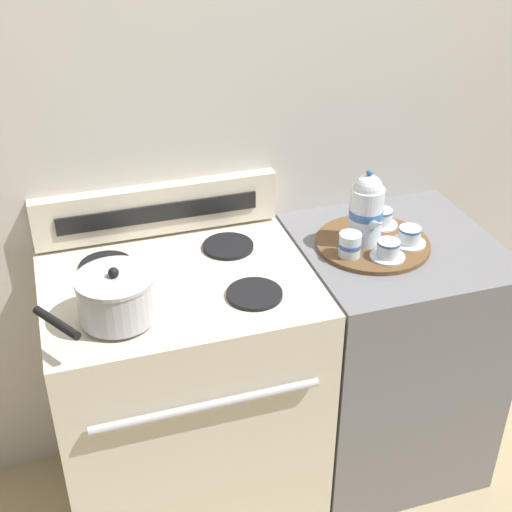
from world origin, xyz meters
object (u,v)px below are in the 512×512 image
stove (186,396)px  teacup_left (388,249)px  teapot (367,209)px  creamer_jug (350,245)px  saucepan (116,297)px  teacup_front (382,218)px  teacup_right (409,236)px  serving_tray (372,243)px

stove → teacup_left: size_ratio=8.45×
teapot → creamer_jug: size_ratio=3.30×
teapot → saucepan: bearing=-168.2°
saucepan → teapot: (0.79, 0.16, 0.05)m
teapot → teacup_front: size_ratio=2.29×
saucepan → teacup_right: bearing=6.9°
teacup_front → teacup_left: bearing=-110.5°
stove → teacup_right: (0.72, -0.03, 0.48)m
saucepan → teapot: teapot is taller
serving_tray → teacup_right: bearing=-24.3°
saucepan → serving_tray: 0.83m
serving_tray → saucepan: bearing=-169.2°
teacup_front → teacup_right: bearing=-77.7°
stove → teacup_front: size_ratio=8.45×
teapot → creamer_jug: 0.13m
stove → teacup_front: teacup_front is taller
saucepan → serving_tray: (0.81, 0.16, -0.07)m
teapot → teacup_front: teapot is taller
teapot → teacup_right: (0.13, -0.05, -0.09)m
stove → creamer_jug: bearing=-4.0°
teacup_left → serving_tray: bearing=90.5°
teacup_left → teacup_front: same height
teacup_right → creamer_jug: (-0.20, -0.01, 0.01)m
saucepan → teapot: size_ratio=1.29×
serving_tray → teapot: teapot is taller
stove → creamer_jug: 0.71m
serving_tray → teacup_front: bearing=51.1°
serving_tray → creamer_jug: (-0.10, -0.05, 0.04)m
stove → serving_tray: (0.62, 0.02, 0.45)m
serving_tray → teacup_front: (0.07, 0.09, 0.03)m
serving_tray → teacup_right: size_ratio=3.37×
stove → teapot: 0.82m
teacup_right → teacup_front: 0.14m
saucepan → teacup_left: (0.81, 0.06, -0.03)m
teacup_left → teacup_right: size_ratio=1.00×
stove → teacup_front: 0.85m
serving_tray → creamer_jug: creamer_jug is taller
teacup_front → teapot: bearing=-141.0°
serving_tray → teacup_right: (0.10, -0.05, 0.03)m
saucepan → creamer_jug: saucepan is taller
teacup_front → serving_tray: bearing=-128.9°
serving_tray → teapot: bearing=159.5°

